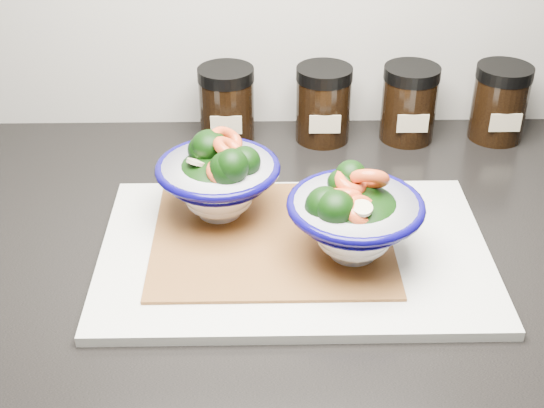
{
  "coord_description": "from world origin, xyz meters",
  "views": [
    {
      "loc": [
        -0.06,
        0.68,
        1.43
      ],
      "look_at": [
        -0.05,
        1.41,
        0.96
      ],
      "focal_mm": 50.0,
      "sensor_mm": 36.0,
      "label": 1
    }
  ],
  "objects_px": {
    "spice_jar_c": "(409,103)",
    "spice_jar_d": "(500,102)",
    "cutting_board": "(294,252)",
    "bowl_left": "(219,179)",
    "bowl_right": "(353,218)",
    "spice_jar_b": "(323,104)",
    "spice_jar_a": "(227,105)"
  },
  "relations": [
    {
      "from": "cutting_board",
      "to": "spice_jar_c",
      "type": "xyz_separation_m",
      "value": [
        0.18,
        0.3,
        0.05
      ]
    },
    {
      "from": "bowl_left",
      "to": "spice_jar_a",
      "type": "relative_size",
      "value": 1.34
    },
    {
      "from": "bowl_left",
      "to": "spice_jar_c",
      "type": "relative_size",
      "value": 1.34
    },
    {
      "from": "spice_jar_d",
      "to": "bowl_right",
      "type": "bearing_deg",
      "value": -128.58
    },
    {
      "from": "cutting_board",
      "to": "spice_jar_b",
      "type": "bearing_deg",
      "value": 79.61
    },
    {
      "from": "spice_jar_c",
      "to": "cutting_board",
      "type": "bearing_deg",
      "value": -121.23
    },
    {
      "from": "cutting_board",
      "to": "bowl_left",
      "type": "distance_m",
      "value": 0.13
    },
    {
      "from": "bowl_left",
      "to": "cutting_board",
      "type": "bearing_deg",
      "value": -38.47
    },
    {
      "from": "cutting_board",
      "to": "spice_jar_b",
      "type": "xyz_separation_m",
      "value": [
        0.05,
        0.3,
        0.05
      ]
    },
    {
      "from": "cutting_board",
      "to": "spice_jar_c",
      "type": "relative_size",
      "value": 3.98
    },
    {
      "from": "bowl_right",
      "to": "spice_jar_d",
      "type": "relative_size",
      "value": 1.36
    },
    {
      "from": "cutting_board",
      "to": "bowl_left",
      "type": "xyz_separation_m",
      "value": [
        -0.09,
        0.07,
        0.06
      ]
    },
    {
      "from": "spice_jar_a",
      "to": "spice_jar_c",
      "type": "distance_m",
      "value": 0.27
    },
    {
      "from": "bowl_right",
      "to": "spice_jar_d",
      "type": "xyz_separation_m",
      "value": [
        0.25,
        0.32,
        -0.01
      ]
    },
    {
      "from": "spice_jar_c",
      "to": "spice_jar_d",
      "type": "bearing_deg",
      "value": 0.0
    },
    {
      "from": "spice_jar_c",
      "to": "bowl_left",
      "type": "bearing_deg",
      "value": -139.75
    },
    {
      "from": "bowl_left",
      "to": "bowl_right",
      "type": "xyz_separation_m",
      "value": [
        0.15,
        -0.09,
        -0.0
      ]
    },
    {
      "from": "spice_jar_b",
      "to": "spice_jar_d",
      "type": "height_order",
      "value": "same"
    },
    {
      "from": "cutting_board",
      "to": "spice_jar_d",
      "type": "bearing_deg",
      "value": 43.46
    },
    {
      "from": "bowl_right",
      "to": "spice_jar_b",
      "type": "bearing_deg",
      "value": 91.59
    },
    {
      "from": "bowl_left",
      "to": "spice_jar_d",
      "type": "bearing_deg",
      "value": 29.49
    },
    {
      "from": "cutting_board",
      "to": "spice_jar_b",
      "type": "distance_m",
      "value": 0.31
    },
    {
      "from": "spice_jar_c",
      "to": "spice_jar_d",
      "type": "height_order",
      "value": "same"
    },
    {
      "from": "bowl_left",
      "to": "spice_jar_d",
      "type": "distance_m",
      "value": 0.46
    },
    {
      "from": "bowl_right",
      "to": "spice_jar_a",
      "type": "xyz_separation_m",
      "value": [
        -0.15,
        0.32,
        -0.01
      ]
    },
    {
      "from": "bowl_left",
      "to": "bowl_right",
      "type": "distance_m",
      "value": 0.18
    },
    {
      "from": "spice_jar_a",
      "to": "bowl_left",
      "type": "bearing_deg",
      "value": -90.4
    },
    {
      "from": "bowl_right",
      "to": "spice_jar_a",
      "type": "height_order",
      "value": "bowl_right"
    },
    {
      "from": "bowl_left",
      "to": "spice_jar_b",
      "type": "distance_m",
      "value": 0.27
    },
    {
      "from": "spice_jar_c",
      "to": "bowl_right",
      "type": "bearing_deg",
      "value": -110.45
    },
    {
      "from": "bowl_right",
      "to": "spice_jar_d",
      "type": "height_order",
      "value": "bowl_right"
    },
    {
      "from": "bowl_right",
      "to": "spice_jar_a",
      "type": "bearing_deg",
      "value": 115.5
    }
  ]
}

